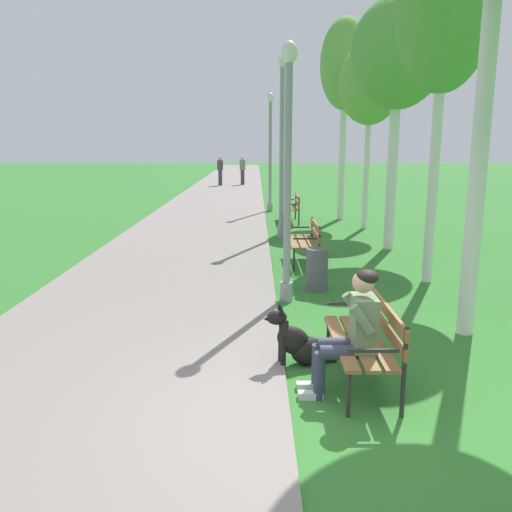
# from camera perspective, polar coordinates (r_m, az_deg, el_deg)

# --- Properties ---
(ground_plane) EXTENTS (120.00, 120.00, 0.00)m
(ground_plane) POSITION_cam_1_polar(r_m,az_deg,el_deg) (4.99, 7.38, -16.86)
(ground_plane) COLOR #33752D
(paved_path) EXTENTS (3.87, 60.00, 0.04)m
(paved_path) POSITION_cam_1_polar(r_m,az_deg,el_deg) (28.48, -3.46, 7.20)
(paved_path) COLOR gray
(paved_path) RESTS_ON ground
(park_bench_near) EXTENTS (0.55, 1.50, 0.85)m
(park_bench_near) POSITION_cam_1_polar(r_m,az_deg,el_deg) (5.52, 11.70, -8.28)
(park_bench_near) COLOR olive
(park_bench_near) RESTS_ON ground
(park_bench_mid) EXTENTS (0.55, 1.50, 0.85)m
(park_bench_mid) POSITION_cam_1_polar(r_m,az_deg,el_deg) (10.81, 5.26, 1.89)
(park_bench_mid) COLOR olive
(park_bench_mid) RESTS_ON ground
(park_bench_far) EXTENTS (0.55, 1.50, 0.85)m
(park_bench_far) POSITION_cam_1_polar(r_m,az_deg,el_deg) (16.46, 3.63, 5.40)
(park_bench_far) COLOR olive
(park_bench_far) RESTS_ON ground
(person_seated_on_near_bench) EXTENTS (0.74, 0.49, 1.25)m
(person_seated_on_near_bench) POSITION_cam_1_polar(r_m,az_deg,el_deg) (5.20, 10.07, -7.54)
(person_seated_on_near_bench) COLOR #33384C
(person_seated_on_near_bench) RESTS_ON ground
(dog_black) EXTENTS (0.83, 0.34, 0.71)m
(dog_black) POSITION_cam_1_polar(r_m,az_deg,el_deg) (5.94, 4.33, -9.20)
(dog_black) COLOR black
(dog_black) RESTS_ON ground
(lamp_post_near) EXTENTS (0.24, 0.24, 3.81)m
(lamp_post_near) POSITION_cam_1_polar(r_m,az_deg,el_deg) (7.98, 3.25, 8.91)
(lamp_post_near) COLOR gray
(lamp_post_near) RESTS_ON ground
(lamp_post_mid) EXTENTS (0.24, 0.24, 4.50)m
(lamp_post_mid) POSITION_cam_1_polar(r_m,az_deg,el_deg) (13.64, 2.59, 11.68)
(lamp_post_mid) COLOR gray
(lamp_post_mid) RESTS_ON ground
(lamp_post_far) EXTENTS (0.24, 0.24, 4.08)m
(lamp_post_far) POSITION_cam_1_polar(r_m,az_deg,el_deg) (18.97, 1.36, 11.13)
(lamp_post_far) COLOR gray
(lamp_post_far) RESTS_ON ground
(birch_tree_third) EXTENTS (1.59, 1.43, 5.86)m
(birch_tree_third) POSITION_cam_1_polar(r_m,az_deg,el_deg) (9.83, 19.35, 23.55)
(birch_tree_third) COLOR silver
(birch_tree_third) RESTS_ON ground
(birch_tree_fourth) EXTENTS (2.04, 1.89, 5.49)m
(birch_tree_fourth) POSITION_cam_1_polar(r_m,az_deg,el_deg) (12.62, 14.77, 20.04)
(birch_tree_fourth) COLOR silver
(birch_tree_fourth) RESTS_ON ground
(birch_tree_fifth) EXTENTS (1.72, 1.55, 5.00)m
(birch_tree_fifth) POSITION_cam_1_polar(r_m,az_deg,el_deg) (15.46, 11.91, 17.36)
(birch_tree_fifth) COLOR silver
(birch_tree_fifth) RESTS_ON ground
(birch_tree_sixth) EXTENTS (1.51, 1.65, 6.08)m
(birch_tree_sixth) POSITION_cam_1_polar(r_m,az_deg,el_deg) (17.33, 9.32, 19.38)
(birch_tree_sixth) COLOR silver
(birch_tree_sixth) RESTS_ON ground
(litter_bin) EXTENTS (0.36, 0.36, 0.70)m
(litter_bin) POSITION_cam_1_polar(r_m,az_deg,el_deg) (8.88, 6.37, -1.42)
(litter_bin) COLOR #515156
(litter_bin) RESTS_ON ground
(pedestrian_distant) EXTENTS (0.32, 0.22, 1.65)m
(pedestrian_distant) POSITION_cam_1_polar(r_m,az_deg,el_deg) (30.84, -1.61, 9.11)
(pedestrian_distant) COLOR #383842
(pedestrian_distant) RESTS_ON ground
(pedestrian_further_distant) EXTENTS (0.32, 0.22, 1.65)m
(pedestrian_further_distant) POSITION_cam_1_polar(r_m,az_deg,el_deg) (30.35, -4.00, 9.04)
(pedestrian_further_distant) COLOR #383842
(pedestrian_further_distant) RESTS_ON ground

